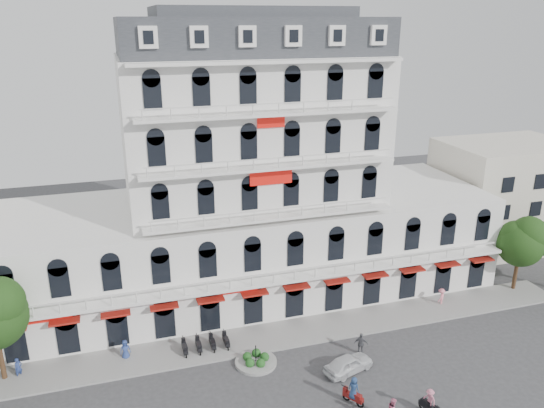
{
  "coord_description": "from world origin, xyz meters",
  "views": [
    {
      "loc": [
        -11.79,
        -26.99,
        24.84
      ],
      "look_at": [
        -0.49,
        10.0,
        11.31
      ],
      "focal_mm": 35.0,
      "sensor_mm": 36.0,
      "label": 1
    }
  ],
  "objects": [
    {
      "name": "ground",
      "position": [
        0.0,
        0.0,
        0.0
      ],
      "size": [
        120.0,
        120.0,
        0.0
      ],
      "primitive_type": "plane",
      "color": "#38383A",
      "rests_on": "ground"
    },
    {
      "name": "sidewalk",
      "position": [
        0.0,
        9.0,
        0.08
      ],
      "size": [
        53.0,
        4.0,
        0.16
      ],
      "primitive_type": "cube",
      "color": "gray",
      "rests_on": "ground"
    },
    {
      "name": "main_building",
      "position": [
        0.0,
        18.0,
        9.96
      ],
      "size": [
        45.0,
        15.0,
        25.8
      ],
      "color": "silver",
      "rests_on": "ground"
    },
    {
      "name": "flank_building_east",
      "position": [
        30.0,
        20.0,
        6.0
      ],
      "size": [
        14.0,
        10.0,
        12.0
      ],
      "primitive_type": "cube",
      "color": "beige",
      "rests_on": "ground"
    },
    {
      "name": "traffic_island",
      "position": [
        -3.0,
        6.0,
        0.26
      ],
      "size": [
        3.2,
        3.2,
        1.6
      ],
      "color": "gray",
      "rests_on": "ground"
    },
    {
      "name": "parked_scooter_row",
      "position": [
        -6.35,
        8.8,
        0.0
      ],
      "size": [
        4.4,
        1.8,
        1.1
      ],
      "primitive_type": null,
      "color": "black",
      "rests_on": "ground"
    },
    {
      "name": "tree_east_inner",
      "position": [
        24.05,
        9.98,
        5.21
      ],
      "size": [
        4.4,
        4.37,
        7.57
      ],
      "color": "#382314",
      "rests_on": "ground"
    },
    {
      "name": "parked_car",
      "position": [
        3.33,
        3.07,
        0.67
      ],
      "size": [
        4.25,
        2.68,
        1.35
      ],
      "primitive_type": "imported",
      "rotation": [
        0.0,
        0.0,
        1.87
      ],
      "color": "silver",
      "rests_on": "ground"
    },
    {
      "name": "rider_east",
      "position": [
        2.16,
        -0.24,
        1.05
      ],
      "size": [
        1.11,
        1.5,
        2.12
      ],
      "rotation": [
        0.0,
        0.0,
        2.14
      ],
      "color": "maroon",
      "rests_on": "ground"
    },
    {
      "name": "rider_center",
      "position": [
        6.51,
        -2.62,
        1.01
      ],
      "size": [
        0.79,
        1.67,
        1.97
      ],
      "rotation": [
        0.0,
        0.0,
        4.97
      ],
      "color": "black",
      "rests_on": "ground"
    },
    {
      "name": "pedestrian_left",
      "position": [
        -12.45,
        9.5,
        0.82
      ],
      "size": [
        0.85,
        0.61,
        1.64
      ],
      "primitive_type": "imported",
      "rotation": [
        0.0,
        0.0,
        0.11
      ],
      "color": "navy",
      "rests_on": "ground"
    },
    {
      "name": "pedestrian_mid",
      "position": [
        5.21,
        4.84,
        0.89
      ],
      "size": [
        1.13,
        0.9,
        1.79
      ],
      "primitive_type": "imported",
      "rotation": [
        0.0,
        0.0,
        2.63
      ],
      "color": "#4F5056",
      "rests_on": "ground"
    },
    {
      "name": "pedestrian_right",
      "position": [
        15.55,
        9.5,
        0.83
      ],
      "size": [
        1.23,
        1.11,
        1.65
      ],
      "primitive_type": "imported",
      "rotation": [
        0.0,
        0.0,
        3.74
      ],
      "color": "pink",
      "rests_on": "ground"
    },
    {
      "name": "pedestrian_far",
      "position": [
        -20.0,
        9.5,
        0.79
      ],
      "size": [
        0.68,
        0.67,
        1.59
      ],
      "primitive_type": "imported",
      "rotation": [
        0.0,
        0.0,
        0.74
      ],
      "color": "navy",
      "rests_on": "ground"
    }
  ]
}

